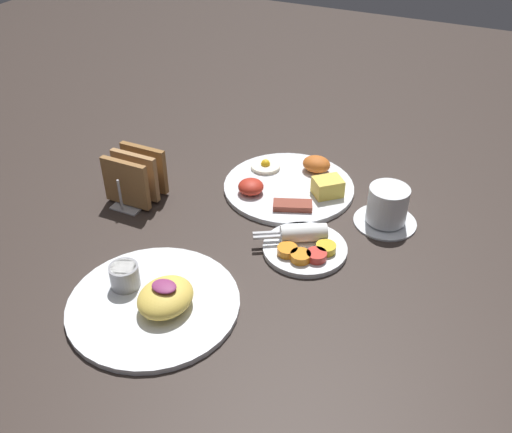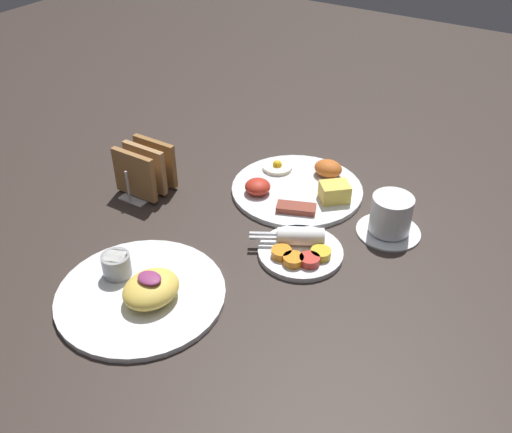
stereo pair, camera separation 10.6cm
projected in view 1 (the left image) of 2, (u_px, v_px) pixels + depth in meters
The scene contains 6 objects.
ground_plane at pixel (204, 233), 1.07m from camera, with size 3.00×3.00×0.00m, color #332823.
plate_breakfast at pixel (291, 184), 1.18m from camera, with size 0.27×0.27×0.05m.
plate_condiments at pixel (305, 246), 1.02m from camera, with size 0.17×0.15×0.04m.
plate_foreground at pixel (154, 300), 0.90m from camera, with size 0.28×0.28×0.06m.
toast_rack at pixel (136, 178), 1.13m from camera, with size 0.10×0.12×0.10m.
coffee_cup at pixel (387, 207), 1.07m from camera, with size 0.12×0.12×0.08m.
Camera 1 is at (0.45, -0.73, 0.65)m, focal length 40.00 mm.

